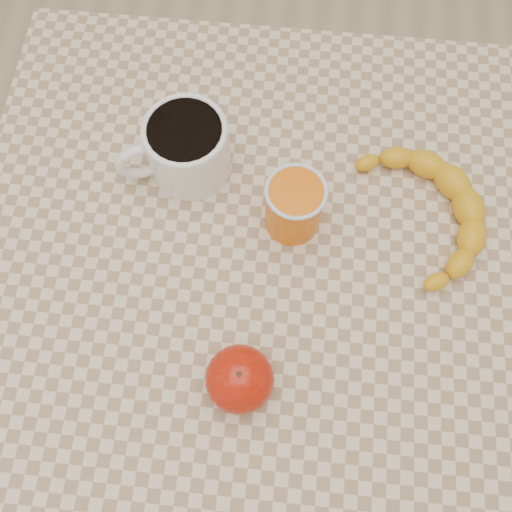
# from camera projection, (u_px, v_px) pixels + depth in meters

# --- Properties ---
(ground) EXTENTS (3.00, 3.00, 0.00)m
(ground) POSITION_uv_depth(u_px,v_px,m) (256.00, 362.00, 1.47)
(ground) COLOR tan
(ground) RESTS_ON ground
(table) EXTENTS (0.80, 0.80, 0.75)m
(table) POSITION_uv_depth(u_px,v_px,m) (256.00, 281.00, 0.85)
(table) COLOR beige
(table) RESTS_ON ground
(coffee_mug) EXTENTS (0.17, 0.15, 0.10)m
(coffee_mug) POSITION_uv_depth(u_px,v_px,m) (185.00, 147.00, 0.77)
(coffee_mug) COLOR white
(coffee_mug) RESTS_ON table
(orange_juice_glass) EXTENTS (0.08, 0.08, 0.09)m
(orange_juice_glass) POSITION_uv_depth(u_px,v_px,m) (294.00, 206.00, 0.74)
(orange_juice_glass) COLOR #E46007
(orange_juice_glass) RESTS_ON table
(apple) EXTENTS (0.10, 0.10, 0.08)m
(apple) POSITION_uv_depth(u_px,v_px,m) (240.00, 379.00, 0.67)
(apple) COLOR #960D05
(apple) RESTS_ON table
(banana) EXTENTS (0.34, 0.37, 0.04)m
(banana) POSITION_uv_depth(u_px,v_px,m) (429.00, 212.00, 0.77)
(banana) COLOR gold
(banana) RESTS_ON table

